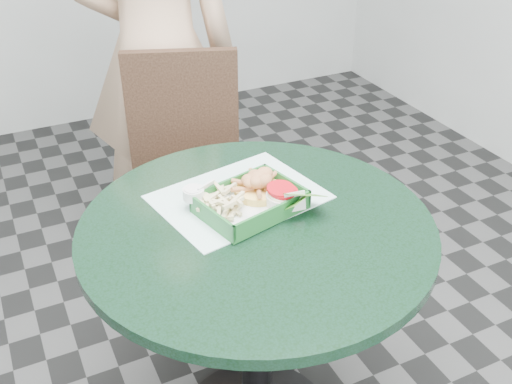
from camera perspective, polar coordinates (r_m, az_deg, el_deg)
name	(u,v)px	position (r m, az deg, el deg)	size (l,w,h in m)	color
cafe_table	(257,282)	(1.60, 0.06, -8.57)	(0.89, 0.89, 0.75)	black
dining_chair	(195,162)	(2.25, -5.86, 2.87)	(0.42, 0.42, 0.93)	#4D3422
diner_person	(154,22)	(2.35, -9.68, 15.66)	(0.71, 0.47, 1.95)	#E1B48F
placemat	(239,203)	(1.59, -1.65, -1.08)	(0.41, 0.31, 0.00)	silver
food_basket	(250,212)	(1.53, -0.53, -1.89)	(0.25, 0.18, 0.05)	#1E652A
crab_sandwich	(263,191)	(1.55, 0.66, 0.13)	(0.13, 0.13, 0.07)	#EBBB57
fries_pile	(219,203)	(1.53, -3.50, -1.02)	(0.11, 0.12, 0.04)	beige
sauce_ramekin	(197,193)	(1.55, -5.62, -0.06)	(0.05, 0.05, 0.03)	white
garnish_cup	(287,207)	(1.50, 2.94, -1.43)	(0.13, 0.12, 0.05)	white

